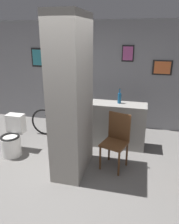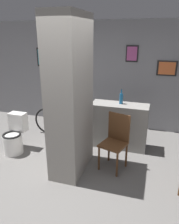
{
  "view_description": "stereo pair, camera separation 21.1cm",
  "coord_description": "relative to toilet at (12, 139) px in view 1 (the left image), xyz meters",
  "views": [
    {
      "loc": [
        1.1,
        -2.72,
        2.3
      ],
      "look_at": [
        0.2,
        0.89,
        0.95
      ],
      "focal_mm": 35.0,
      "sensor_mm": 36.0,
      "label": 1
    },
    {
      "loc": [
        1.3,
        -2.67,
        2.3
      ],
      "look_at": [
        0.2,
        0.89,
        0.95
      ],
      "focal_mm": 35.0,
      "sensor_mm": 36.0,
      "label": 2
    }
  ],
  "objects": [
    {
      "name": "bottle_tall",
      "position": [
        1.98,
        0.9,
        0.74
      ],
      "size": [
        0.07,
        0.07,
        0.32
      ],
      "color": "#19598C",
      "rests_on": "counter_shelf"
    },
    {
      "name": "pillar_center",
      "position": [
        1.32,
        -0.19,
        0.98
      ],
      "size": [
        0.51,
        0.97,
        2.6
      ],
      "color": "gray",
      "rests_on": "ground_plane"
    },
    {
      "name": "toilet",
      "position": [
        0.0,
        0.0,
        0.0
      ],
      "size": [
        0.38,
        0.54,
        0.77
      ],
      "color": "white",
      "rests_on": "ground_plane"
    },
    {
      "name": "ground_plane",
      "position": [
        1.33,
        -0.68,
        -0.32
      ],
      "size": [
        14.0,
        14.0,
        0.0
      ],
      "primitive_type": "plane",
      "color": "slate"
    },
    {
      "name": "wall_back",
      "position": [
        1.33,
        1.95,
        0.98
      ],
      "size": [
        8.0,
        0.09,
        2.6
      ],
      "color": "gray",
      "rests_on": "ground_plane"
    },
    {
      "name": "bicycle",
      "position": [
        0.7,
        0.95,
        0.01
      ],
      "size": [
        1.55,
        0.42,
        0.7
      ],
      "color": "black",
      "rests_on": "ground_plane"
    },
    {
      "name": "chair_near_pillar",
      "position": [
        2.05,
        0.08,
        0.22
      ],
      "size": [
        0.51,
        0.51,
        0.99
      ],
      "rotation": [
        0.0,
        0.0,
        -0.3
      ],
      "color": "brown",
      "rests_on": "ground_plane"
    },
    {
      "name": "counter_shelf",
      "position": [
        1.97,
        0.86,
        0.15
      ],
      "size": [
        1.16,
        0.44,
        0.94
      ],
      "color": "gray",
      "rests_on": "ground_plane"
    }
  ]
}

